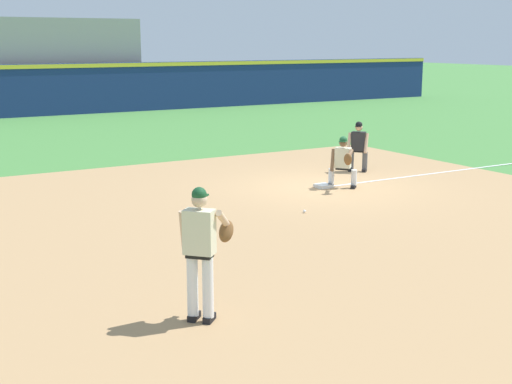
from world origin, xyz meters
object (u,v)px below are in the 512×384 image
Objects in this scene: pitcher at (202,246)px; umpire at (358,144)px; first_base_bag at (323,186)px; baseball at (305,211)px; first_baseman at (343,160)px.

pitcher is 1.27× the size of umpire.
pitcher reaches higher than umpire.
first_base_bag is 9.37m from pitcher.
first_base_bag is 2.75m from umpire.
pitcher is at bearing -136.77° from baseball.
umpire is at bearing 41.37° from pitcher.
first_baseman is (0.40, -0.29, 0.69)m from first_base_bag.
baseball is at bearing 43.23° from pitcher.
pitcher reaches higher than first_base_bag.
first_base_bag reaches higher than baseball.
umpire is (1.84, 1.69, 0.06)m from first_baseman.
baseball is 0.06× the size of first_baseman.
first_base_bag is 0.26× the size of umpire.
umpire is at bearing 42.49° from first_baseman.
pitcher is (-4.70, -4.41, 1.02)m from baseball.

